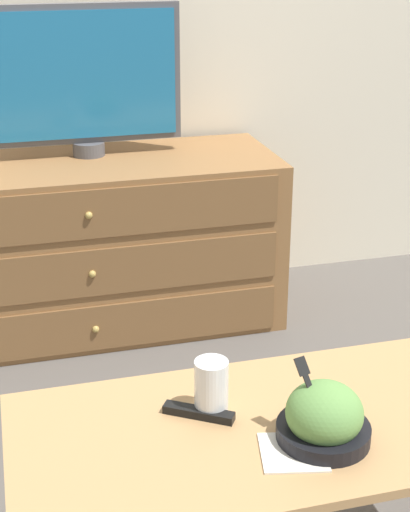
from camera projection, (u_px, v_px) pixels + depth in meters
ground_plane at (99, 288)px, 3.16m from camera, size 12.00×12.00×0.00m
dresser at (83, 246)px, 2.78m from camera, size 1.38×0.52×0.61m
tv at (85, 77)px, 2.65m from camera, size 0.66×0.11×0.51m
coffee_table at (269, 449)px, 1.59m from camera, size 1.04×0.50×0.43m
takeout_bowl at (324, 418)px, 1.50m from camera, size 0.18×0.18×0.16m
drink_cup at (211, 390)px, 1.59m from camera, size 0.07×0.07×0.12m
napkin at (293, 452)px, 1.48m from camera, size 0.15×0.15×0.00m
remote_control at (199, 413)px, 1.59m from camera, size 0.14×0.10×0.02m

